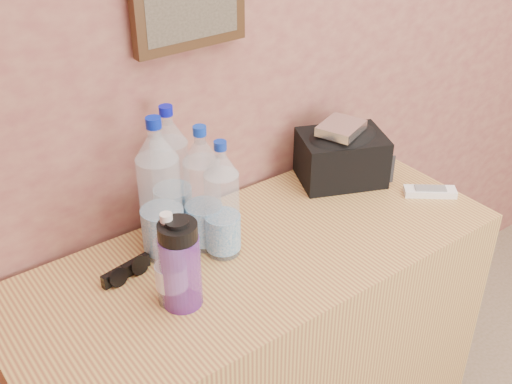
# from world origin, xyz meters

# --- Properties ---
(dresser) EXTENTS (1.30, 0.54, 0.81)m
(dresser) POSITION_xyz_m (-0.56, 1.71, 0.41)
(dresser) COLOR tan
(dresser) RESTS_ON ground
(pet_large_a) EXTENTS (0.10, 0.10, 0.38)m
(pet_large_a) POSITION_xyz_m (-0.75, 1.84, 0.98)
(pet_large_a) COLOR white
(pet_large_a) RESTS_ON dresser
(pet_large_b) EXTENTS (0.10, 0.10, 0.36)m
(pet_large_b) POSITION_xyz_m (-0.67, 1.93, 0.97)
(pet_large_b) COLOR #CFE7FB
(pet_large_b) RESTS_ON dresser
(pet_large_c) EXTENTS (0.09, 0.09, 0.34)m
(pet_large_c) POSITION_xyz_m (-0.64, 1.82, 0.96)
(pet_large_c) COLOR silver
(pet_large_c) RESTS_ON dresser
(pet_large_d) EXTENTS (0.09, 0.09, 0.31)m
(pet_large_d) POSITION_xyz_m (-0.62, 1.76, 0.95)
(pet_large_d) COLOR white
(pet_large_d) RESTS_ON dresser
(pet_small) EXTENTS (0.07, 0.07, 0.24)m
(pet_small) POSITION_xyz_m (-0.82, 1.68, 0.92)
(pet_small) COLOR silver
(pet_small) RESTS_ON dresser
(nalgene_bottle) EXTENTS (0.09, 0.09, 0.23)m
(nalgene_bottle) POSITION_xyz_m (-0.81, 1.66, 0.92)
(nalgene_bottle) COLOR purple
(nalgene_bottle) RESTS_ON dresser
(sunglasses) EXTENTS (0.14, 0.07, 0.03)m
(sunglasses) POSITION_xyz_m (-0.87, 1.82, 0.83)
(sunglasses) COLOR black
(sunglasses) RESTS_ON dresser
(ac_remote) EXTENTS (0.15, 0.13, 0.02)m
(ac_remote) POSITION_xyz_m (0.01, 1.63, 0.82)
(ac_remote) COLOR white
(ac_remote) RESTS_ON dresser
(toiletry_bag) EXTENTS (0.29, 0.26, 0.17)m
(toiletry_bag) POSITION_xyz_m (-0.14, 1.85, 0.89)
(toiletry_bag) COLOR black
(toiletry_bag) RESTS_ON dresser
(foil_packet) EXTENTS (0.16, 0.14, 0.03)m
(foil_packet) POSITION_xyz_m (-0.16, 1.85, 0.99)
(foil_packet) COLOR silver
(foil_packet) RESTS_ON toiletry_bag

